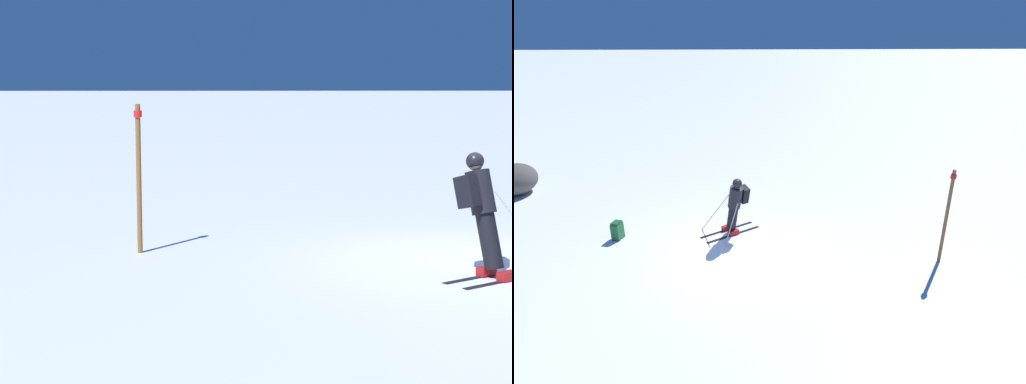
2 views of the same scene
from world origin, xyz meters
The scene contains 3 objects.
ground_plane centered at (0.00, 0.00, 0.00)m, with size 300.00×300.00×0.00m, color white.
skier centered at (-0.78, 0.17, 0.95)m, with size 1.48×1.63×1.75m.
trail_marker centered at (0.85, 5.09, 1.27)m, with size 0.13×0.13×2.33m.
Camera 1 is at (-12.39, 3.54, 2.76)m, focal length 60.00 mm.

